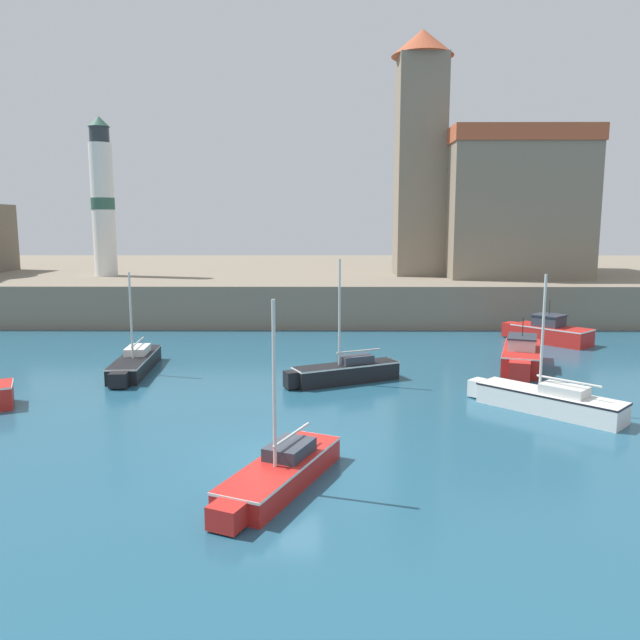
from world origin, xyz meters
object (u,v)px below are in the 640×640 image
(motorboat_red_4, at_px, (521,356))
(sailboat_white_6, at_px, (547,400))
(lighthouse, at_px, (103,200))
(sailboat_red_7, at_px, (280,471))
(church, at_px, (490,198))
(sailboat_black_1, at_px, (345,371))
(sailboat_black_5, at_px, (135,362))
(motorboat_red_8, at_px, (548,332))

(motorboat_red_4, relative_size, sailboat_white_6, 1.18)
(motorboat_red_4, relative_size, lighthouse, 0.50)
(sailboat_red_7, distance_m, church, 40.16)
(motorboat_red_4, distance_m, sailboat_white_6, 7.36)
(sailboat_black_1, relative_size, motorboat_red_4, 0.90)
(sailboat_black_5, bearing_deg, lighthouse, 112.16)
(sailboat_white_6, distance_m, church, 31.19)
(sailboat_white_6, bearing_deg, sailboat_black_5, 160.18)
(sailboat_black_1, height_order, motorboat_red_4, sailboat_black_1)
(sailboat_white_6, distance_m, motorboat_red_8, 14.78)
(sailboat_white_6, relative_size, lighthouse, 0.42)
(motorboat_red_8, bearing_deg, sailboat_black_5, -161.34)
(sailboat_black_1, xyz_separation_m, sailboat_red_7, (-2.12, -11.13, -0.09))
(motorboat_red_4, distance_m, sailboat_red_7, 17.77)
(motorboat_red_4, xyz_separation_m, sailboat_white_6, (-1.28, -7.25, -0.14))
(sailboat_red_7, relative_size, lighthouse, 0.45)
(sailboat_black_5, bearing_deg, motorboat_red_4, 2.84)
(church, bearing_deg, motorboat_red_8, -90.87)
(sailboat_black_1, bearing_deg, sailboat_black_5, 168.92)
(motorboat_red_4, xyz_separation_m, sailboat_black_5, (-18.81, -0.93, -0.17))
(sailboat_black_1, distance_m, sailboat_black_5, 10.22)
(sailboat_white_6, xyz_separation_m, church, (5.21, 29.51, 8.64))
(church, bearing_deg, sailboat_white_6, -100.01)
(sailboat_black_5, xyz_separation_m, church, (22.74, 23.20, 8.66))
(sailboat_black_5, xyz_separation_m, motorboat_red_8, (22.50, 7.60, 0.18))
(lighthouse, bearing_deg, sailboat_black_5, -67.84)
(sailboat_black_1, distance_m, motorboat_red_8, 15.72)
(lighthouse, bearing_deg, sailboat_red_7, -64.16)
(motorboat_red_4, height_order, lighthouse, lighthouse)
(sailboat_white_6, bearing_deg, motorboat_red_4, 79.99)
(sailboat_black_1, height_order, church, church)
(sailboat_red_7, bearing_deg, sailboat_black_5, 121.13)
(motorboat_red_4, height_order, motorboat_red_8, motorboat_red_8)
(sailboat_red_7, bearing_deg, church, 67.78)
(motorboat_red_4, bearing_deg, sailboat_white_6, -100.01)
(sailboat_red_7, height_order, lighthouse, lighthouse)
(sailboat_black_1, relative_size, sailboat_white_6, 1.06)
(sailboat_black_1, xyz_separation_m, motorboat_red_8, (12.47, 9.56, 0.13))
(motorboat_red_4, bearing_deg, motorboat_red_8, 61.04)
(sailboat_black_1, xyz_separation_m, motorboat_red_4, (8.78, 2.90, 0.11))
(sailboat_white_6, relative_size, sailboat_red_7, 0.94)
(sailboat_black_5, relative_size, lighthouse, 0.52)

